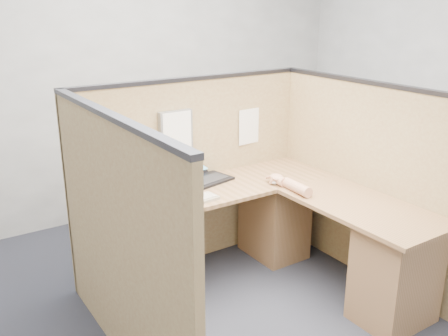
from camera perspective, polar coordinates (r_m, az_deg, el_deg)
floor at (r=3.64m, az=4.86°, el=-16.21°), size 5.00×5.00×0.00m
wall_back at (r=5.00m, az=-11.02°, el=10.39°), size 5.00×0.00×5.00m
cubicle_partitions at (r=3.59m, az=0.99°, el=-2.82°), size 2.06×1.83×1.53m
l_desk at (r=3.74m, az=4.55°, el=-8.28°), size 1.95×1.75×0.73m
laptop at (r=3.97m, az=-2.35°, el=-0.34°), size 0.39×0.40×0.25m
keyboard at (r=3.50m, az=-3.75°, el=-3.82°), size 0.42×0.18×0.03m
mouse at (r=3.88m, az=5.98°, el=-1.47°), size 0.13×0.09×0.05m
hand_forearm at (r=3.77m, az=7.58°, el=-1.85°), size 0.12×0.43×0.09m
blue_poster at (r=3.54m, az=-15.96°, el=4.72°), size 0.17×0.01×0.23m
american_flag at (r=3.57m, az=-14.51°, el=4.43°), size 0.20×0.01×0.34m
file_holder at (r=3.82m, az=-5.52°, el=4.01°), size 0.27×0.05×0.35m
paper_left at (r=3.89m, az=-4.75°, el=3.27°), size 0.21×0.03×0.27m
paper_right at (r=4.22m, az=2.98°, el=4.77°), size 0.23×0.02×0.30m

